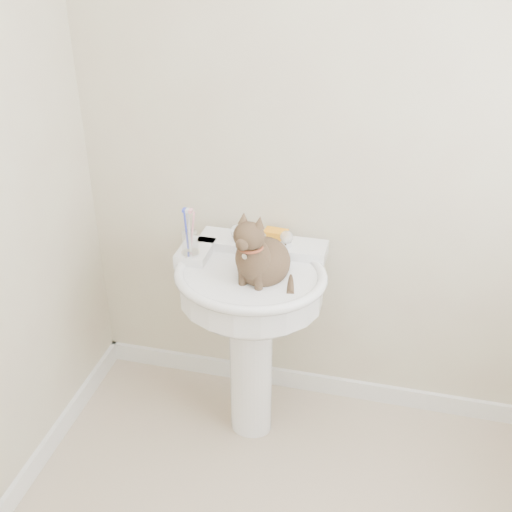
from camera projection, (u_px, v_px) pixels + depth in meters
The scene contains 7 objects.
wall_back at pixel (360, 128), 2.30m from camera, with size 2.20×0.00×2.50m, color beige, non-canonical shape.
baseboard_back at pixel (338, 386), 2.90m from camera, with size 2.20×0.02×0.09m, color white.
pedestal_sink at pixel (250, 303), 2.44m from camera, with size 0.58×0.57×0.80m.
faucet at pixel (260, 236), 2.45m from camera, with size 0.28×0.12×0.14m.
soap_bar at pixel (276, 234), 2.52m from camera, with size 0.09×0.06×0.03m, color orange.
toothbrush_cup at pixel (190, 243), 2.39m from camera, with size 0.07×0.07×0.18m.
cat at pixel (261, 259), 2.30m from camera, with size 0.22×0.27×0.40m.
Camera 1 is at (0.17, -1.15, 2.00)m, focal length 45.00 mm.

